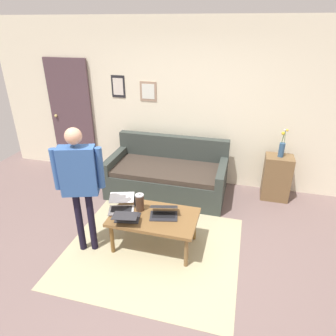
% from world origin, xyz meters
% --- Properties ---
extents(ground_plane, '(7.68, 7.68, 0.00)m').
position_xyz_m(ground_plane, '(0.00, 0.00, 0.00)').
color(ground_plane, '#6E5956').
extents(area_rug, '(2.13, 1.87, 0.01)m').
position_xyz_m(area_rug, '(0.01, -0.14, 0.00)').
color(area_rug, tan).
rests_on(area_rug, ground_plane).
extents(back_wall, '(7.04, 0.11, 2.70)m').
position_xyz_m(back_wall, '(0.00, -2.20, 1.35)').
color(back_wall, beige).
rests_on(back_wall, ground_plane).
extents(interior_door, '(0.82, 0.09, 2.05)m').
position_xyz_m(interior_door, '(2.16, -2.11, 1.02)').
color(interior_door, '#513B42').
rests_on(interior_door, ground_plane).
extents(couch, '(1.88, 0.94, 0.88)m').
position_xyz_m(couch, '(0.20, -1.59, 0.30)').
color(couch, '#313834').
rests_on(couch, ground_plane).
extents(coffee_table, '(1.06, 0.64, 0.45)m').
position_xyz_m(coffee_table, '(0.01, -0.24, 0.40)').
color(coffee_table, brown).
rests_on(coffee_table, ground_plane).
extents(laptop_left, '(0.38, 0.33, 0.15)m').
position_xyz_m(laptop_left, '(-0.11, -0.28, 0.49)').
color(laptop_left, '#28282D').
rests_on(laptop_left, coffee_table).
extents(laptop_center, '(0.35, 0.39, 0.13)m').
position_xyz_m(laptop_center, '(0.29, -0.08, 0.50)').
color(laptop_center, '#28282D').
rests_on(laptop_center, coffee_table).
extents(laptop_right, '(0.40, 0.42, 0.14)m').
position_xyz_m(laptop_right, '(0.45, -0.29, 0.50)').
color(laptop_right, silver).
rests_on(laptop_right, coffee_table).
extents(french_press, '(0.13, 0.11, 0.25)m').
position_xyz_m(french_press, '(0.22, -0.32, 0.57)').
color(french_press, '#4C3323').
rests_on(french_press, coffee_table).
extents(side_shelf, '(0.42, 0.32, 0.73)m').
position_xyz_m(side_shelf, '(-1.53, -1.87, 0.36)').
color(side_shelf, brown).
rests_on(side_shelf, ground_plane).
extents(flower_vase, '(0.09, 0.09, 0.45)m').
position_xyz_m(flower_vase, '(-1.53, -1.87, 0.88)').
color(flower_vase, '#305276').
rests_on(flower_vase, side_shelf).
extents(person_standing, '(0.56, 0.30, 1.60)m').
position_xyz_m(person_standing, '(0.79, 0.02, 1.02)').
color(person_standing, black).
rests_on(person_standing, ground_plane).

